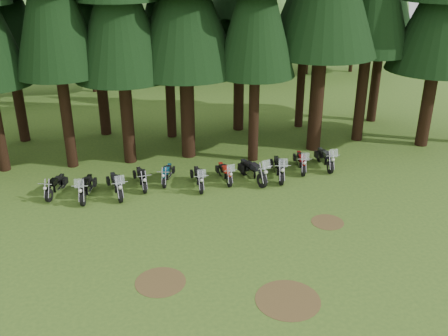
{
  "coord_description": "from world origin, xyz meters",
  "views": [
    {
      "loc": [
        -4.3,
        -16.57,
        10.66
      ],
      "look_at": [
        1.03,
        5.0,
        1.0
      ],
      "focal_mm": 40.0,
      "sensor_mm": 36.0,
      "label": 1
    }
  ],
  "objects_px": {
    "motorcycle_1": "(86,188)",
    "motorcycle_9": "(301,162)",
    "motorcycle_4": "(167,174)",
    "motorcycle_3": "(142,179)",
    "motorcycle_7": "(253,172)",
    "motorcycle_2": "(116,186)",
    "motorcycle_6": "(225,173)",
    "motorcycle_10": "(325,159)",
    "motorcycle_5": "(199,179)",
    "motorcycle_0": "(55,186)",
    "motorcycle_8": "(279,169)"
  },
  "relations": [
    {
      "from": "motorcycle_0",
      "to": "motorcycle_3",
      "type": "xyz_separation_m",
      "value": [
        4.05,
        -0.14,
        0.0
      ]
    },
    {
      "from": "motorcycle_5",
      "to": "motorcycle_3",
      "type": "bearing_deg",
      "value": 167.99
    },
    {
      "from": "motorcycle_6",
      "to": "motorcycle_10",
      "type": "bearing_deg",
      "value": 0.83
    },
    {
      "from": "motorcycle_3",
      "to": "motorcycle_9",
      "type": "distance_m",
      "value": 8.38
    },
    {
      "from": "motorcycle_5",
      "to": "motorcycle_10",
      "type": "height_order",
      "value": "motorcycle_10"
    },
    {
      "from": "motorcycle_2",
      "to": "motorcycle_5",
      "type": "relative_size",
      "value": 1.07
    },
    {
      "from": "motorcycle_9",
      "to": "motorcycle_7",
      "type": "bearing_deg",
      "value": -153.08
    },
    {
      "from": "motorcycle_7",
      "to": "motorcycle_9",
      "type": "xyz_separation_m",
      "value": [
        2.88,
        0.72,
        -0.06
      ]
    },
    {
      "from": "motorcycle_1",
      "to": "motorcycle_3",
      "type": "relative_size",
      "value": 1.11
    },
    {
      "from": "motorcycle_2",
      "to": "motorcycle_7",
      "type": "bearing_deg",
      "value": -8.67
    },
    {
      "from": "motorcycle_3",
      "to": "motorcycle_7",
      "type": "height_order",
      "value": "motorcycle_7"
    },
    {
      "from": "motorcycle_4",
      "to": "motorcycle_10",
      "type": "xyz_separation_m",
      "value": [
        8.47,
        -0.21,
        0.08
      ]
    },
    {
      "from": "motorcycle_1",
      "to": "motorcycle_4",
      "type": "relative_size",
      "value": 1.23
    },
    {
      "from": "motorcycle_3",
      "to": "motorcycle_10",
      "type": "xyz_separation_m",
      "value": [
        9.77,
        0.08,
        0.05
      ]
    },
    {
      "from": "motorcycle_6",
      "to": "motorcycle_4",
      "type": "bearing_deg",
      "value": 164.58
    },
    {
      "from": "motorcycle_2",
      "to": "motorcycle_6",
      "type": "relative_size",
      "value": 1.14
    },
    {
      "from": "motorcycle_3",
      "to": "motorcycle_4",
      "type": "xyz_separation_m",
      "value": [
        1.3,
        0.29,
        -0.03
      ]
    },
    {
      "from": "motorcycle_2",
      "to": "motorcycle_7",
      "type": "relative_size",
      "value": 0.95
    },
    {
      "from": "motorcycle_7",
      "to": "motorcycle_8",
      "type": "bearing_deg",
      "value": -12.51
    },
    {
      "from": "motorcycle_1",
      "to": "motorcycle_4",
      "type": "bearing_deg",
      "value": 24.06
    },
    {
      "from": "motorcycle_10",
      "to": "motorcycle_8",
      "type": "bearing_deg",
      "value": -162.2
    },
    {
      "from": "motorcycle_1",
      "to": "motorcycle_3",
      "type": "distance_m",
      "value": 2.68
    },
    {
      "from": "motorcycle_2",
      "to": "motorcycle_9",
      "type": "xyz_separation_m",
      "value": [
        9.61,
        0.67,
        -0.03
      ]
    },
    {
      "from": "motorcycle_3",
      "to": "motorcycle_6",
      "type": "xyz_separation_m",
      "value": [
        4.15,
        -0.33,
        -0.0
      ]
    },
    {
      "from": "motorcycle_5",
      "to": "motorcycle_7",
      "type": "distance_m",
      "value": 2.79
    },
    {
      "from": "motorcycle_5",
      "to": "motorcycle_4",
      "type": "bearing_deg",
      "value": 147.57
    },
    {
      "from": "motorcycle_0",
      "to": "motorcycle_3",
      "type": "distance_m",
      "value": 4.05
    },
    {
      "from": "motorcycle_1",
      "to": "motorcycle_9",
      "type": "bearing_deg",
      "value": 14.94
    },
    {
      "from": "motorcycle_2",
      "to": "motorcycle_5",
      "type": "height_order",
      "value": "motorcycle_2"
    },
    {
      "from": "motorcycle_1",
      "to": "motorcycle_9",
      "type": "relative_size",
      "value": 1.06
    },
    {
      "from": "motorcycle_7",
      "to": "motorcycle_9",
      "type": "height_order",
      "value": "motorcycle_7"
    },
    {
      "from": "motorcycle_4",
      "to": "motorcycle_7",
      "type": "bearing_deg",
      "value": 5.72
    },
    {
      "from": "motorcycle_0",
      "to": "motorcycle_8",
      "type": "xyz_separation_m",
      "value": [
        10.94,
        -0.75,
        0.08
      ]
    },
    {
      "from": "motorcycle_7",
      "to": "motorcycle_10",
      "type": "xyz_separation_m",
      "value": [
        4.27,
        0.75,
        -0.03
      ]
    },
    {
      "from": "motorcycle_10",
      "to": "motorcycle_7",
      "type": "bearing_deg",
      "value": -165.65
    },
    {
      "from": "motorcycle_3",
      "to": "motorcycle_0",
      "type": "bearing_deg",
      "value": 173.24
    },
    {
      "from": "motorcycle_5",
      "to": "motorcycle_7",
      "type": "relative_size",
      "value": 0.89
    },
    {
      "from": "motorcycle_1",
      "to": "motorcycle_7",
      "type": "height_order",
      "value": "motorcycle_7"
    },
    {
      "from": "motorcycle_1",
      "to": "motorcycle_6",
      "type": "relative_size",
      "value": 1.13
    },
    {
      "from": "motorcycle_0",
      "to": "motorcycle_6",
      "type": "distance_m",
      "value": 8.21
    },
    {
      "from": "motorcycle_8",
      "to": "motorcycle_2",
      "type": "bearing_deg",
      "value": -169.45
    },
    {
      "from": "motorcycle_1",
      "to": "motorcycle_7",
      "type": "distance_m",
      "value": 8.12
    },
    {
      "from": "motorcycle_1",
      "to": "motorcycle_8",
      "type": "xyz_separation_m",
      "value": [
        9.51,
        -0.04,
        0.02
      ]
    },
    {
      "from": "motorcycle_2",
      "to": "motorcycle_6",
      "type": "distance_m",
      "value": 5.39
    },
    {
      "from": "motorcycle_4",
      "to": "motorcycle_10",
      "type": "distance_m",
      "value": 8.47
    },
    {
      "from": "motorcycle_3",
      "to": "motorcycle_10",
      "type": "bearing_deg",
      "value": -4.39
    },
    {
      "from": "motorcycle_4",
      "to": "motorcycle_5",
      "type": "relative_size",
      "value": 0.86
    },
    {
      "from": "motorcycle_1",
      "to": "motorcycle_5",
      "type": "height_order",
      "value": "motorcycle_1"
    },
    {
      "from": "motorcycle_5",
      "to": "motorcycle_7",
      "type": "xyz_separation_m",
      "value": [
        2.79,
        0.02,
        0.06
      ]
    },
    {
      "from": "motorcycle_4",
      "to": "motorcycle_9",
      "type": "height_order",
      "value": "motorcycle_9"
    }
  ]
}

